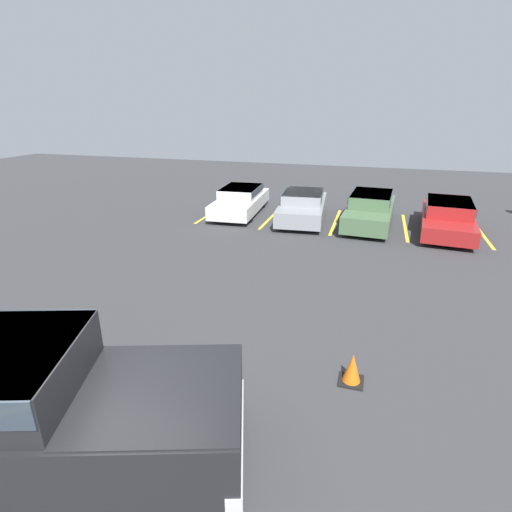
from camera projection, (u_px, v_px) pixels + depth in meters
ground_plane at (104, 473)px, 5.38m from camera, size 60.00×60.00×0.00m
stall_stripe_a at (213, 212)px, 18.38m from camera, size 0.12×4.02×0.01m
stall_stripe_b at (272, 217)px, 17.63m from camera, size 0.12×4.02×0.01m
stall_stripe_c at (335, 222)px, 16.88m from camera, size 0.12×4.02×0.01m
stall_stripe_d at (405, 227)px, 16.14m from camera, size 0.12×4.02×0.01m
stall_stripe_e at (482, 233)px, 15.39m from camera, size 0.12×4.02×0.01m
pickup_truck at (28, 410)px, 5.19m from camera, size 5.97×3.70×1.88m
parked_sedan_a at (241, 199)px, 18.03m from camera, size 2.01×4.58×1.18m
parked_sedan_b at (303, 205)px, 16.97m from camera, size 2.17×4.51×1.20m
parked_sedan_c at (370, 208)px, 16.30m from camera, size 2.03×4.81×1.30m
parked_sedan_d at (448, 215)px, 15.35m from camera, size 2.25×4.93×1.21m
traffic_cone at (352, 369)px, 7.05m from camera, size 0.44×0.44×0.57m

